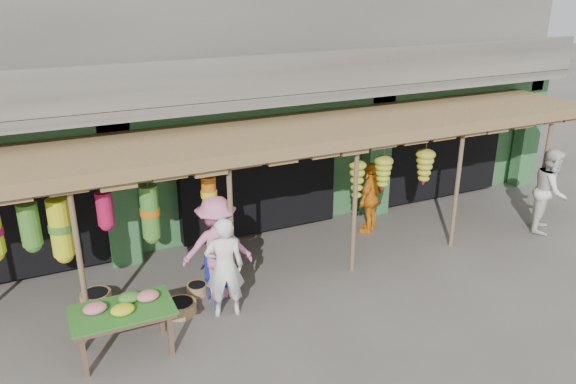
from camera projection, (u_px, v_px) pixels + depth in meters
name	position (u px, v px, depth m)	size (l,w,h in m)	color
ground	(303.00, 275.00, 10.97)	(80.00, 80.00, 0.00)	#514C47
building	(216.00, 67.00, 13.87)	(16.40, 6.80, 7.00)	gray
awning	(277.00, 139.00, 10.65)	(14.00, 2.70, 2.79)	brown
flower_table	(123.00, 311.00, 8.48)	(1.53, 0.90, 0.91)	brown
blue_chair	(219.00, 276.00, 9.98)	(0.43, 0.44, 0.88)	navy
basket_left	(96.00, 298.00, 9.97)	(0.54, 0.54, 0.23)	olive
basket_mid	(181.00, 308.00, 9.71)	(0.55, 0.55, 0.21)	#9C7E46
basket_right	(197.00, 289.00, 10.32)	(0.39, 0.39, 0.18)	olive
person_front	(225.00, 267.00, 9.41)	(0.66, 0.43, 1.81)	white
person_right	(550.00, 190.00, 12.62)	(0.94, 0.73, 1.93)	silver
person_vendor	(371.00, 198.00, 12.59)	(0.96, 0.40, 1.64)	orange
person_shopper	(217.00, 248.00, 9.96)	(1.25, 0.72, 1.93)	pink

